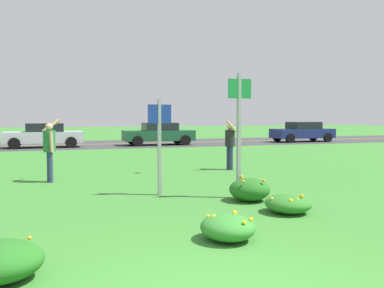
{
  "coord_description": "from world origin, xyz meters",
  "views": [
    {
      "loc": [
        -1.73,
        -3.72,
        1.88
      ],
      "look_at": [
        2.08,
        7.49,
        1.1
      ],
      "focal_mm": 39.92,
      "sensor_mm": 36.0,
      "label": 1
    }
  ],
  "objects_px": {
    "car_dark_green_center_left": "(159,134)",
    "car_silver_center_right": "(44,135)",
    "sign_post_by_roadside": "(239,123)",
    "person_thrower_green_shirt": "(50,147)",
    "frisbee_red": "(158,141)",
    "person_catcher_dark_shirt": "(230,142)",
    "sign_post_near_path": "(159,137)",
    "car_navy_leftmost": "(303,132)"
  },
  "relations": [
    {
      "from": "car_dark_green_center_left",
      "to": "car_silver_center_right",
      "type": "height_order",
      "value": "same"
    },
    {
      "from": "sign_post_by_roadside",
      "to": "person_thrower_green_shirt",
      "type": "xyz_separation_m",
      "value": [
        -4.08,
        3.87,
        -0.7
      ]
    },
    {
      "from": "sign_post_by_roadside",
      "to": "frisbee_red",
      "type": "height_order",
      "value": "sign_post_by_roadside"
    },
    {
      "from": "person_catcher_dark_shirt",
      "to": "car_silver_center_right",
      "type": "height_order",
      "value": "person_catcher_dark_shirt"
    },
    {
      "from": "person_catcher_dark_shirt",
      "to": "frisbee_red",
      "type": "xyz_separation_m",
      "value": [
        -2.62,
        -0.15,
        0.11
      ]
    },
    {
      "from": "sign_post_near_path",
      "to": "frisbee_red",
      "type": "relative_size",
      "value": 9.32
    },
    {
      "from": "person_catcher_dark_shirt",
      "to": "car_dark_green_center_left",
      "type": "relative_size",
      "value": 0.39
    },
    {
      "from": "person_catcher_dark_shirt",
      "to": "car_dark_green_center_left",
      "type": "bearing_deg",
      "value": 86.44
    },
    {
      "from": "car_dark_green_center_left",
      "to": "frisbee_red",
      "type": "bearing_deg",
      "value": -104.46
    },
    {
      "from": "person_thrower_green_shirt",
      "to": "frisbee_red",
      "type": "height_order",
      "value": "person_thrower_green_shirt"
    },
    {
      "from": "sign_post_by_roadside",
      "to": "frisbee_red",
      "type": "bearing_deg",
      "value": 98.88
    },
    {
      "from": "sign_post_near_path",
      "to": "car_silver_center_right",
      "type": "height_order",
      "value": "sign_post_near_path"
    },
    {
      "from": "sign_post_near_path",
      "to": "car_silver_center_right",
      "type": "relative_size",
      "value": 0.51
    },
    {
      "from": "sign_post_by_roadside",
      "to": "car_navy_leftmost",
      "type": "height_order",
      "value": "sign_post_by_roadside"
    },
    {
      "from": "sign_post_near_path",
      "to": "frisbee_red",
      "type": "xyz_separation_m",
      "value": [
        0.9,
        3.73,
        -0.32
      ]
    },
    {
      "from": "car_navy_leftmost",
      "to": "frisbee_red",
      "type": "bearing_deg",
      "value": -136.85
    },
    {
      "from": "sign_post_near_path",
      "to": "person_thrower_green_shirt",
      "type": "height_order",
      "value": "sign_post_near_path"
    },
    {
      "from": "sign_post_by_roadside",
      "to": "person_thrower_green_shirt",
      "type": "distance_m",
      "value": 5.67
    },
    {
      "from": "sign_post_by_roadside",
      "to": "car_silver_center_right",
      "type": "xyz_separation_m",
      "value": [
        -4.34,
        18.01,
        -0.97
      ]
    },
    {
      "from": "person_thrower_green_shirt",
      "to": "person_catcher_dark_shirt",
      "type": "bearing_deg",
      "value": 8.81
    },
    {
      "from": "car_navy_leftmost",
      "to": "car_dark_green_center_left",
      "type": "height_order",
      "value": "same"
    },
    {
      "from": "car_silver_center_right",
      "to": "sign_post_near_path",
      "type": "bearing_deg",
      "value": -80.98
    },
    {
      "from": "person_catcher_dark_shirt",
      "to": "frisbee_red",
      "type": "distance_m",
      "value": 2.63
    },
    {
      "from": "frisbee_red",
      "to": "car_dark_green_center_left",
      "type": "relative_size",
      "value": 0.05
    },
    {
      "from": "car_silver_center_right",
      "to": "frisbee_red",
      "type": "bearing_deg",
      "value": -74.86
    },
    {
      "from": "sign_post_near_path",
      "to": "person_thrower_green_shirt",
      "type": "distance_m",
      "value": 3.85
    },
    {
      "from": "person_thrower_green_shirt",
      "to": "car_dark_green_center_left",
      "type": "height_order",
      "value": "person_thrower_green_shirt"
    },
    {
      "from": "person_thrower_green_shirt",
      "to": "frisbee_red",
      "type": "bearing_deg",
      "value": 13.04
    },
    {
      "from": "person_thrower_green_shirt",
      "to": "car_navy_leftmost",
      "type": "bearing_deg",
      "value": 38.76
    },
    {
      "from": "car_navy_leftmost",
      "to": "car_silver_center_right",
      "type": "xyz_separation_m",
      "value": [
        -17.87,
        0.0,
        0.0
      ]
    },
    {
      "from": "person_thrower_green_shirt",
      "to": "car_silver_center_right",
      "type": "distance_m",
      "value": 14.14
    },
    {
      "from": "frisbee_red",
      "to": "car_silver_center_right",
      "type": "height_order",
      "value": "car_silver_center_right"
    },
    {
      "from": "person_catcher_dark_shirt",
      "to": "frisbee_red",
      "type": "height_order",
      "value": "person_catcher_dark_shirt"
    },
    {
      "from": "sign_post_by_roadside",
      "to": "car_silver_center_right",
      "type": "relative_size",
      "value": 0.63
    },
    {
      "from": "frisbee_red",
      "to": "car_dark_green_center_left",
      "type": "bearing_deg",
      "value": 75.54
    },
    {
      "from": "sign_post_by_roadside",
      "to": "person_thrower_green_shirt",
      "type": "relative_size",
      "value": 1.58
    },
    {
      "from": "car_dark_green_center_left",
      "to": "sign_post_near_path",
      "type": "bearing_deg",
      "value": -104.27
    },
    {
      "from": "sign_post_near_path",
      "to": "sign_post_by_roadside",
      "type": "height_order",
      "value": "sign_post_by_roadside"
    },
    {
      "from": "car_silver_center_right",
      "to": "person_thrower_green_shirt",
      "type": "bearing_deg",
      "value": -88.93
    },
    {
      "from": "sign_post_by_roadside",
      "to": "person_catcher_dark_shirt",
      "type": "distance_m",
      "value": 5.21
    },
    {
      "from": "car_navy_leftmost",
      "to": "car_dark_green_center_left",
      "type": "xyz_separation_m",
      "value": [
        -10.81,
        0.0,
        0.0
      ]
    },
    {
      "from": "person_thrower_green_shirt",
      "to": "person_catcher_dark_shirt",
      "type": "distance_m",
      "value": 6.05
    }
  ]
}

